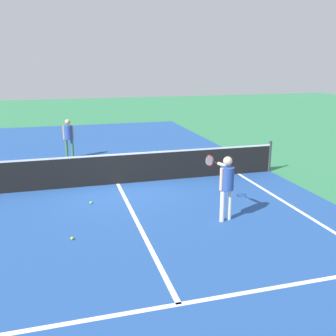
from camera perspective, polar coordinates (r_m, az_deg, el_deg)
name	(u,v)px	position (r m, az deg, el deg)	size (l,w,h in m)	color
ground_plane	(118,184)	(12.04, -7.48, -2.36)	(60.00, 60.00, 0.00)	#337F51
court_surface_inbounds	(118,184)	(12.04, -7.48, -2.35)	(10.62, 24.40, 0.00)	#234C93
line_service_near	(179,304)	(6.36, 1.65, -19.58)	(8.22, 0.10, 0.01)	white
line_center_service	(138,224)	(9.08, -4.45, -8.30)	(0.10, 6.40, 0.01)	white
net	(117,169)	(11.90, -7.56, -0.10)	(10.62, 0.09, 1.07)	#33383D
player_near	(226,181)	(9.06, 8.64, -1.96)	(0.41, 1.19, 1.57)	white
player_far	(69,135)	(15.40, -14.57, 4.79)	(0.42, 0.32, 1.55)	#3F7247
tennis_ball_near_net	(91,203)	(10.48, -11.39, -5.07)	(0.07, 0.07, 0.07)	#CCE033
tennis_ball_mid_court	(72,238)	(8.55, -14.08, -10.10)	(0.07, 0.07, 0.07)	#CCE033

